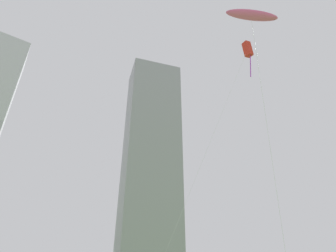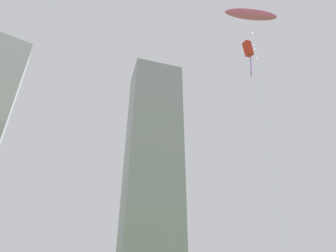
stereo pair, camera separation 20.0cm
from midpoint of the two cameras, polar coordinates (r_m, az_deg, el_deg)
The scene contains 3 objects.
kite_flying_0 at distance 21.25m, azimuth 16.84°, elevation 21.18°, with size 6.25×6.97×19.00m.
kite_flying_3 at distance 34.01m, azimuth 16.36°, elevation 14.92°, with size 10.11×6.13×26.25m.
distant_highrise_0 at distance 123.86m, azimuth -3.05°, elevation -7.16°, with size 23.70×17.77×100.87m, color #939399.
Camera 2 is at (-6.24, -7.91, 1.61)m, focal length 29.50 mm.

